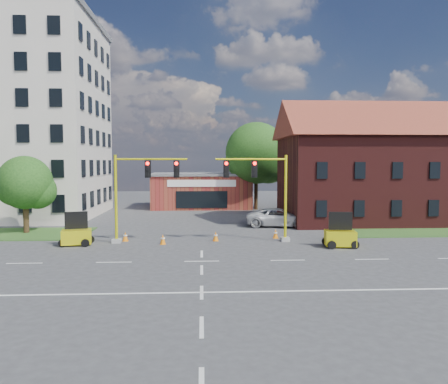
# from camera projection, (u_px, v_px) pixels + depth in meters

# --- Properties ---
(ground) EXTENTS (120.00, 120.00, 0.00)m
(ground) POSITION_uv_depth(u_px,v_px,m) (202.00, 261.00, 25.10)
(ground) COLOR #3A3B3D
(ground) RESTS_ON ground
(grass_verge_ne) EXTENTS (14.00, 4.00, 0.08)m
(grass_verge_ne) POSITION_uv_depth(u_px,v_px,m) (426.00, 233.00, 34.98)
(grass_verge_ne) COLOR #335A21
(grass_verge_ne) RESTS_ON ground
(lane_markings) EXTENTS (60.00, 36.00, 0.01)m
(lane_markings) POSITION_uv_depth(u_px,v_px,m) (202.00, 275.00, 22.11)
(lane_markings) COLOR white
(lane_markings) RESTS_ON ground
(office_block) EXTENTS (18.40, 15.40, 20.60)m
(office_block) POSITION_uv_depth(u_px,v_px,m) (8.00, 117.00, 45.19)
(office_block) COLOR beige
(office_block) RESTS_ON ground
(brick_shop) EXTENTS (12.40, 8.40, 4.30)m
(brick_shop) POSITION_uv_depth(u_px,v_px,m) (202.00, 190.00, 54.82)
(brick_shop) COLOR maroon
(brick_shop) RESTS_ON ground
(townhouse_row) EXTENTS (21.00, 11.00, 11.50)m
(townhouse_row) POSITION_uv_depth(u_px,v_px,m) (391.00, 159.00, 41.54)
(townhouse_row) COLOR #441514
(townhouse_row) RESTS_ON ground
(tree_large) EXTENTS (7.70, 7.33, 10.40)m
(tree_large) POSITION_uv_depth(u_px,v_px,m) (259.00, 156.00, 51.98)
(tree_large) COLOR #312112
(tree_large) RESTS_ON ground
(tree_nw_front) EXTENTS (4.45, 4.24, 6.19)m
(tree_nw_front) POSITION_uv_depth(u_px,v_px,m) (28.00, 185.00, 34.67)
(tree_nw_front) COLOR #312112
(tree_nw_front) RESTS_ON ground
(signal_mast_west) EXTENTS (5.30, 0.60, 6.20)m
(signal_mast_west) POSITION_uv_depth(u_px,v_px,m) (139.00, 187.00, 30.58)
(signal_mast_west) COLOR gray
(signal_mast_west) RESTS_ON ground
(signal_mast_east) EXTENTS (5.30, 0.60, 6.20)m
(signal_mast_east) POSITION_uv_depth(u_px,v_px,m) (263.00, 187.00, 31.02)
(signal_mast_east) COLOR gray
(signal_mast_east) RESTS_ON ground
(trailer_west) EXTENTS (2.17, 1.67, 2.21)m
(trailer_west) POSITION_uv_depth(u_px,v_px,m) (77.00, 235.00, 29.90)
(trailer_west) COLOR yellow
(trailer_west) RESTS_ON ground
(trailer_east) EXTENTS (2.15, 1.58, 2.26)m
(trailer_east) POSITION_uv_depth(u_px,v_px,m) (340.00, 237.00, 29.25)
(trailer_east) COLOR yellow
(trailer_east) RESTS_ON ground
(cone_a) EXTENTS (0.40, 0.40, 0.70)m
(cone_a) POSITION_uv_depth(u_px,v_px,m) (163.00, 239.00, 30.24)
(cone_a) COLOR orange
(cone_a) RESTS_ON ground
(cone_b) EXTENTS (0.40, 0.40, 0.70)m
(cone_b) POSITION_uv_depth(u_px,v_px,m) (125.00, 236.00, 31.43)
(cone_b) COLOR orange
(cone_b) RESTS_ON ground
(cone_c) EXTENTS (0.40, 0.40, 0.70)m
(cone_c) POSITION_uv_depth(u_px,v_px,m) (216.00, 236.00, 31.51)
(cone_c) COLOR orange
(cone_c) RESTS_ON ground
(cone_d) EXTENTS (0.40, 0.40, 0.70)m
(cone_d) POSITION_uv_depth(u_px,v_px,m) (276.00, 234.00, 32.63)
(cone_d) COLOR orange
(cone_d) RESTS_ON ground
(pickup_white) EXTENTS (6.13, 3.51, 1.61)m
(pickup_white) POSITION_uv_depth(u_px,v_px,m) (279.00, 217.00, 38.52)
(pickup_white) COLOR silver
(pickup_white) RESTS_ON ground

